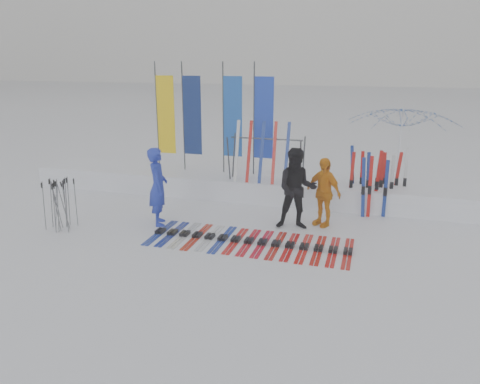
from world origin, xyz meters
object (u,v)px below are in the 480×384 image
(ski_rack, at_px, (266,153))
(tent_canopy, at_px, (400,153))
(ski_row, at_px, (249,241))
(person_blue, at_px, (158,187))
(person_yellow, at_px, (323,192))
(person_black, at_px, (297,189))

(ski_rack, bearing_deg, tent_canopy, 18.13)
(ski_row, bearing_deg, person_blue, 166.98)
(person_yellow, height_order, ski_row, person_yellow)
(person_black, relative_size, ski_row, 0.44)
(person_black, xyz_separation_m, person_yellow, (0.58, 0.39, -0.13))
(person_black, height_order, person_yellow, person_black)
(person_black, height_order, ski_row, person_black)
(person_yellow, bearing_deg, ski_rack, 172.41)
(person_blue, distance_m, ski_row, 2.63)
(person_blue, bearing_deg, ski_row, -129.62)
(ski_row, bearing_deg, tent_canopy, 53.05)
(person_blue, bearing_deg, tent_canopy, -83.34)
(person_blue, distance_m, person_black, 3.30)
(tent_canopy, xyz_separation_m, ski_row, (-3.17, -4.22, -1.32))
(ski_row, height_order, ski_rack, ski_rack)
(ski_rack, bearing_deg, person_blue, -129.40)
(person_yellow, relative_size, tent_canopy, 0.55)
(person_yellow, xyz_separation_m, ski_rack, (-1.75, 1.48, 0.55))
(tent_canopy, bearing_deg, person_yellow, -123.87)
(person_yellow, distance_m, ski_rack, 2.36)
(person_black, distance_m, ski_rack, 2.25)
(person_blue, bearing_deg, person_yellow, -101.58)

